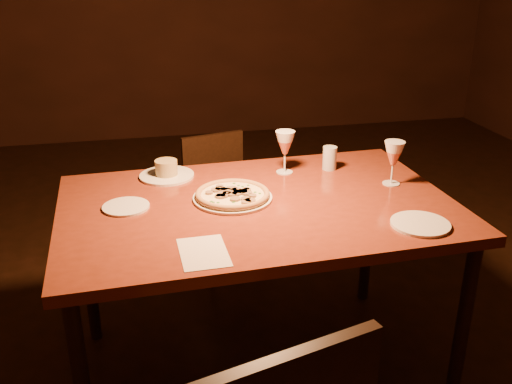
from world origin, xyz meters
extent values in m
plane|color=black|center=(0.00, 0.00, 0.00)|extent=(7.00, 7.00, 0.00)
cube|color=maroon|center=(-0.29, -0.24, 0.82)|extent=(1.60, 1.06, 0.04)
cylinder|color=black|center=(-1.02, 0.18, 0.40)|extent=(0.06, 0.06, 0.79)
cylinder|color=black|center=(0.44, -0.65, 0.40)|extent=(0.06, 0.06, 0.79)
cylinder|color=black|center=(0.41, 0.22, 0.40)|extent=(0.06, 0.06, 0.79)
cube|color=black|center=(-0.27, 0.73, 0.41)|extent=(0.46, 0.46, 0.04)
cube|color=black|center=(-0.31, 0.90, 0.61)|extent=(0.38, 0.11, 0.36)
cylinder|color=black|center=(-0.38, 0.54, 0.19)|extent=(0.03, 0.03, 0.39)
cylinder|color=black|center=(-0.45, 0.84, 0.19)|extent=(0.03, 0.03, 0.39)
cylinder|color=black|center=(-0.08, 0.61, 0.19)|extent=(0.03, 0.03, 0.39)
cylinder|color=black|center=(-0.15, 0.91, 0.19)|extent=(0.03, 0.03, 0.39)
cylinder|color=white|center=(-0.38, -0.18, 0.85)|extent=(0.32, 0.32, 0.01)
cylinder|color=#FFE8AF|center=(-0.38, -0.18, 0.86)|extent=(0.29, 0.29, 0.01)
torus|color=tan|center=(-0.38, -0.18, 0.86)|extent=(0.30, 0.30, 0.02)
cylinder|color=white|center=(-0.63, 0.13, 0.85)|extent=(0.24, 0.24, 0.01)
cylinder|color=#9D875A|center=(-0.63, 0.13, 0.88)|extent=(0.10, 0.10, 0.07)
cylinder|color=silver|center=(0.12, 0.07, 0.89)|extent=(0.06, 0.06, 0.11)
cylinder|color=white|center=(-0.81, -0.17, 0.84)|extent=(0.18, 0.18, 0.01)
cylinder|color=white|center=(0.25, -0.57, 0.85)|extent=(0.22, 0.22, 0.01)
cube|color=beige|center=(-0.56, -0.60, 0.84)|extent=(0.16, 0.23, 0.00)
sphere|color=#F88C45|center=(-0.29, -0.24, 1.58)|extent=(0.12, 0.12, 0.12)
camera|label=1|loc=(-0.75, -2.28, 1.77)|focal=40.00mm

